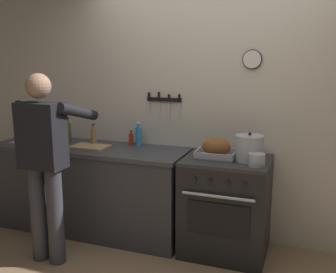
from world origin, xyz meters
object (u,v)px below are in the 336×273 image
object	(u,v)px
stove	(226,206)
cutting_board	(90,147)
bottle_vinegar	(94,136)
roasting_pan	(216,149)
bottle_hot_sauce	(131,139)
stock_pot	(249,148)
person_cook	(45,157)
saucepan	(257,160)
bottle_olive_oil	(68,132)
bottle_dish_soap	(139,136)

from	to	relation	value
stove	cutting_board	xyz separation A→B (m)	(-1.37, -0.05, 0.46)
stove	bottle_vinegar	world-z (taller)	bottle_vinegar
roasting_pan	cutting_board	distance (m)	1.27
bottle_hot_sauce	bottle_vinegar	distance (m)	0.38
stock_pot	person_cook	bearing A→B (deg)	-157.64
saucepan	bottle_olive_oil	bearing A→B (deg)	173.37
stove	stock_pot	world-z (taller)	stock_pot
stove	bottle_hot_sauce	xyz separation A→B (m)	(-1.04, 0.20, 0.51)
stock_pot	stove	bearing A→B (deg)	178.80
stock_pot	bottle_hot_sauce	distance (m)	1.25
roasting_pan	person_cook	bearing A→B (deg)	-153.49
stock_pot	cutting_board	size ratio (longest dim) A/B	0.70
saucepan	bottle_hot_sauce	size ratio (longest dim) A/B	0.88
person_cook	stock_pot	bearing A→B (deg)	-76.64
bottle_olive_oil	bottle_vinegar	size ratio (longest dim) A/B	1.21
cutting_board	bottle_hot_sauce	xyz separation A→B (m)	(0.33, 0.25, 0.05)
person_cook	saucepan	world-z (taller)	person_cook
stove	person_cook	distance (m)	1.67
bottle_olive_oil	bottle_dish_soap	bearing A→B (deg)	9.31
cutting_board	bottle_dish_soap	world-z (taller)	bottle_dish_soap
person_cook	cutting_board	distance (m)	0.63
bottle_hot_sauce	bottle_dish_soap	world-z (taller)	bottle_dish_soap
cutting_board	saucepan	bearing A→B (deg)	-3.56
bottle_hot_sauce	bottle_dish_soap	bearing A→B (deg)	0.59
stock_pot	bottle_vinegar	bearing A→B (deg)	177.76
roasting_pan	bottle_dish_soap	world-z (taller)	bottle_dish_soap
bottle_vinegar	saucepan	bearing A→B (deg)	-7.34
bottle_dish_soap	saucepan	bearing A→B (deg)	-16.14
person_cook	bottle_dish_soap	world-z (taller)	person_cook
bottle_dish_soap	bottle_vinegar	size ratio (longest dim) A/B	1.10
saucepan	roasting_pan	bearing A→B (deg)	158.29
roasting_pan	bottle_olive_oil	xyz separation A→B (m)	(-1.62, 0.08, 0.03)
stove	cutting_board	bearing A→B (deg)	-177.72
bottle_olive_oil	bottle_vinegar	distance (m)	0.32
saucepan	bottle_vinegar	size ratio (longest dim) A/B	0.62
cutting_board	bottle_dish_soap	size ratio (longest dim) A/B	1.48
bottle_hot_sauce	bottle_vinegar	bearing A→B (deg)	-158.47
saucepan	bottle_hot_sauce	bearing A→B (deg)	164.89
person_cook	stock_pot	xyz separation A→B (m)	(1.63, 0.67, 0.06)
person_cook	saucepan	xyz separation A→B (m)	(1.72, 0.52, 0.00)
roasting_pan	stock_pot	bearing A→B (deg)	0.57
person_cook	bottle_hot_sauce	size ratio (longest dim) A/B	10.63
person_cook	roasting_pan	xyz separation A→B (m)	(1.34, 0.67, 0.03)
stock_pot	bottle_vinegar	size ratio (longest dim) A/B	1.14
saucepan	bottle_olive_oil	world-z (taller)	bottle_olive_oil
person_cook	bottle_hot_sauce	distance (m)	0.96
bottle_vinegar	bottle_olive_oil	bearing A→B (deg)	177.08
roasting_pan	bottle_vinegar	distance (m)	1.30
stock_pot	bottle_dish_soap	bearing A→B (deg)	169.94
bottle_hot_sauce	saucepan	bearing A→B (deg)	-15.11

